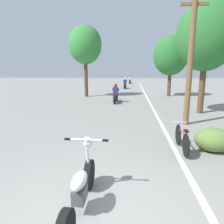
{
  "coord_description": "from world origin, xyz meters",
  "views": [
    {
      "loc": [
        0.64,
        -2.68,
        2.35
      ],
      "look_at": [
        -0.06,
        4.21,
        0.9
      ],
      "focal_mm": 32.0,
      "sensor_mm": 36.0,
      "label": 1
    }
  ],
  "objects_px": {
    "utility_pole": "(191,58)",
    "bicycle_parked": "(182,139)",
    "motorcycle_rider_mid": "(125,84)",
    "roadside_tree_left": "(85,45)",
    "roadside_tree_right_near": "(207,37)",
    "motorcycle_foreground": "(81,188)",
    "motorcycle_rider_lead": "(116,95)",
    "roadside_tree_right_far": "(171,56)",
    "motorcycle_rider_far": "(130,81)"
  },
  "relations": [
    {
      "from": "roadside_tree_left",
      "to": "bicycle_parked",
      "type": "relative_size",
      "value": 3.84
    },
    {
      "from": "roadside_tree_left",
      "to": "motorcycle_foreground",
      "type": "relative_size",
      "value": 2.99
    },
    {
      "from": "utility_pole",
      "to": "bicycle_parked",
      "type": "relative_size",
      "value": 3.42
    },
    {
      "from": "roadside_tree_right_near",
      "to": "motorcycle_foreground",
      "type": "height_order",
      "value": "roadside_tree_right_near"
    },
    {
      "from": "motorcycle_rider_mid",
      "to": "roadside_tree_left",
      "type": "bearing_deg",
      "value": -110.89
    },
    {
      "from": "utility_pole",
      "to": "roadside_tree_right_near",
      "type": "relative_size",
      "value": 0.94
    },
    {
      "from": "roadside_tree_right_far",
      "to": "motorcycle_foreground",
      "type": "relative_size",
      "value": 2.61
    },
    {
      "from": "motorcycle_rider_lead",
      "to": "motorcycle_rider_mid",
      "type": "height_order",
      "value": "motorcycle_rider_mid"
    },
    {
      "from": "motorcycle_rider_far",
      "to": "bicycle_parked",
      "type": "distance_m",
      "value": 30.87
    },
    {
      "from": "roadside_tree_left",
      "to": "motorcycle_rider_lead",
      "type": "bearing_deg",
      "value": -47.44
    },
    {
      "from": "roadside_tree_right_near",
      "to": "roadside_tree_right_far",
      "type": "xyz_separation_m",
      "value": [
        -0.43,
        7.49,
        -0.43
      ]
    },
    {
      "from": "roadside_tree_right_near",
      "to": "roadside_tree_right_far",
      "type": "height_order",
      "value": "roadside_tree_right_near"
    },
    {
      "from": "roadside_tree_right_near",
      "to": "motorcycle_rider_far",
      "type": "bearing_deg",
      "value": 99.55
    },
    {
      "from": "roadside_tree_right_near",
      "to": "motorcycle_foreground",
      "type": "xyz_separation_m",
      "value": [
        -4.64,
        -8.47,
        -3.65
      ]
    },
    {
      "from": "motorcycle_rider_mid",
      "to": "roadside_tree_right_far",
      "type": "bearing_deg",
      "value": -59.6
    },
    {
      "from": "utility_pole",
      "to": "roadside_tree_left",
      "type": "xyz_separation_m",
      "value": [
        -6.56,
        9.01,
        1.65
      ]
    },
    {
      "from": "motorcycle_rider_mid",
      "to": "roadside_tree_right_near",
      "type": "bearing_deg",
      "value": -72.27
    },
    {
      "from": "utility_pole",
      "to": "bicycle_parked",
      "type": "xyz_separation_m",
      "value": [
        -0.89,
        -3.04,
        -2.49
      ]
    },
    {
      "from": "roadside_tree_left",
      "to": "motorcycle_foreground",
      "type": "height_order",
      "value": "roadside_tree_left"
    },
    {
      "from": "roadside_tree_right_far",
      "to": "motorcycle_rider_lead",
      "type": "distance_m",
      "value": 6.98
    },
    {
      "from": "utility_pole",
      "to": "motorcycle_rider_lead",
      "type": "relative_size",
      "value": 2.66
    },
    {
      "from": "motorcycle_rider_far",
      "to": "motorcycle_rider_lead",
      "type": "bearing_deg",
      "value": -92.05
    },
    {
      "from": "motorcycle_foreground",
      "to": "motorcycle_rider_far",
      "type": "xyz_separation_m",
      "value": [
        0.39,
        33.69,
        0.1
      ]
    },
    {
      "from": "roadside_tree_left",
      "to": "motorcycle_rider_far",
      "type": "xyz_separation_m",
      "value": [
        3.73,
        18.76,
        -3.98
      ]
    },
    {
      "from": "utility_pole",
      "to": "motorcycle_rider_lead",
      "type": "distance_m",
      "value": 7.22
    },
    {
      "from": "roadside_tree_right_near",
      "to": "roadside_tree_right_far",
      "type": "distance_m",
      "value": 7.52
    },
    {
      "from": "bicycle_parked",
      "to": "utility_pole",
      "type": "bearing_deg",
      "value": 73.63
    },
    {
      "from": "roadside_tree_right_far",
      "to": "motorcycle_rider_lead",
      "type": "relative_size",
      "value": 2.61
    },
    {
      "from": "motorcycle_rider_far",
      "to": "bicycle_parked",
      "type": "relative_size",
      "value": 1.26
    },
    {
      "from": "roadside_tree_right_near",
      "to": "bicycle_parked",
      "type": "height_order",
      "value": "roadside_tree_right_near"
    },
    {
      "from": "motorcycle_foreground",
      "to": "motorcycle_rider_mid",
      "type": "distance_m",
      "value": 23.35
    },
    {
      "from": "roadside_tree_right_far",
      "to": "bicycle_parked",
      "type": "relative_size",
      "value": 3.35
    },
    {
      "from": "motorcycle_foreground",
      "to": "motorcycle_rider_lead",
      "type": "xyz_separation_m",
      "value": [
        -0.39,
        11.72,
        0.12
      ]
    },
    {
      "from": "utility_pole",
      "to": "motorcycle_rider_far",
      "type": "height_order",
      "value": "utility_pole"
    },
    {
      "from": "roadside_tree_right_near",
      "to": "motorcycle_rider_lead",
      "type": "distance_m",
      "value": 6.95
    },
    {
      "from": "roadside_tree_right_far",
      "to": "motorcycle_rider_far",
      "type": "height_order",
      "value": "roadside_tree_right_far"
    },
    {
      "from": "roadside_tree_left",
      "to": "utility_pole",
      "type": "bearing_deg",
      "value": -53.96
    },
    {
      "from": "motorcycle_rider_lead",
      "to": "motorcycle_foreground",
      "type": "bearing_deg",
      "value": -88.09
    },
    {
      "from": "motorcycle_rider_lead",
      "to": "motorcycle_rider_far",
      "type": "bearing_deg",
      "value": 87.95
    },
    {
      "from": "motorcycle_rider_lead",
      "to": "motorcycle_rider_far",
      "type": "xyz_separation_m",
      "value": [
        0.78,
        21.96,
        -0.01
      ]
    },
    {
      "from": "roadside_tree_right_far",
      "to": "motorcycle_rider_mid",
      "type": "distance_m",
      "value": 9.1
    },
    {
      "from": "utility_pole",
      "to": "motorcycle_foreground",
      "type": "distance_m",
      "value": 7.16
    },
    {
      "from": "motorcycle_rider_mid",
      "to": "motorcycle_rider_far",
      "type": "height_order",
      "value": "motorcycle_rider_mid"
    },
    {
      "from": "roadside_tree_right_near",
      "to": "motorcycle_rider_mid",
      "type": "bearing_deg",
      "value": 107.73
    },
    {
      "from": "roadside_tree_left",
      "to": "motorcycle_rider_lead",
      "type": "distance_m",
      "value": 5.89
    },
    {
      "from": "roadside_tree_right_near",
      "to": "motorcycle_rider_far",
      "type": "height_order",
      "value": "roadside_tree_right_near"
    },
    {
      "from": "motorcycle_rider_lead",
      "to": "utility_pole",
      "type": "bearing_deg",
      "value": -58.1
    },
    {
      "from": "roadside_tree_right_near",
      "to": "motorcycle_foreground",
      "type": "relative_size",
      "value": 2.84
    },
    {
      "from": "motorcycle_foreground",
      "to": "motorcycle_rider_far",
      "type": "distance_m",
      "value": 33.69
    },
    {
      "from": "utility_pole",
      "to": "roadside_tree_right_far",
      "type": "height_order",
      "value": "utility_pole"
    }
  ]
}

